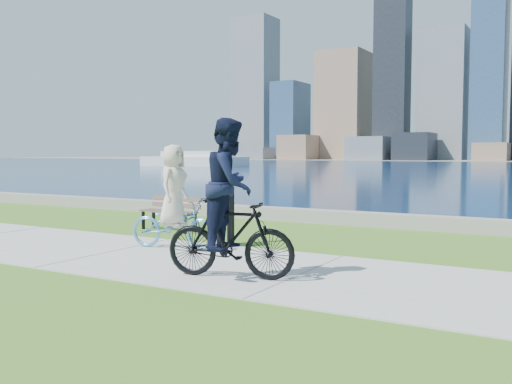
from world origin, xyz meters
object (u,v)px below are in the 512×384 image
park_bench (171,210)px  cyclist_woman (174,210)px  bollard_lamp (231,206)px  cyclist_man (230,212)px

park_bench → cyclist_woman: bearing=-45.4°
bollard_lamp → cyclist_woman: bearing=-118.0°
park_bench → bollard_lamp: size_ratio=1.17×
cyclist_woman → cyclist_man: bearing=-135.4°
park_bench → cyclist_woman: size_ratio=0.80×
cyclist_woman → cyclist_man: size_ratio=0.85×
bollard_lamp → cyclist_man: bearing=-57.7°
park_bench → cyclist_woman: cyclist_woman is taller
bollard_lamp → cyclist_man: cyclist_man is taller
park_bench → cyclist_man: 5.68m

